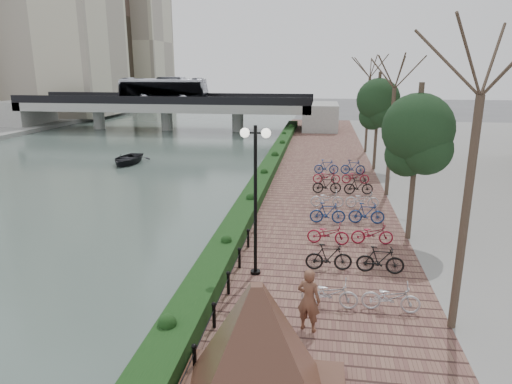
% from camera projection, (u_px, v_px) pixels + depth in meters
% --- Properties ---
extents(ground, '(220.00, 220.00, 0.00)m').
position_uv_depth(ground, '(155.00, 360.00, 12.16)').
color(ground, '#59595B').
rests_on(ground, ground).
extents(river_water, '(30.00, 130.00, 0.02)m').
position_uv_depth(river_water, '(89.00, 161.00, 38.09)').
color(river_water, '#42524A').
rests_on(river_water, ground).
extents(promenade, '(8.00, 75.00, 0.50)m').
position_uv_depth(promenade, '(316.00, 190.00, 28.25)').
color(promenade, brown).
rests_on(promenade, ground).
extents(hedge, '(1.10, 56.00, 0.60)m').
position_uv_depth(hedge, '(267.00, 171.00, 30.96)').
color(hedge, '#133312').
rests_on(hedge, promenade).
extents(chain_fence, '(0.10, 14.10, 0.70)m').
position_uv_depth(chain_fence, '(222.00, 299.00, 13.65)').
color(chain_fence, black).
rests_on(chain_fence, promenade).
extents(granite_monument, '(5.78, 5.78, 3.05)m').
position_uv_depth(granite_monument, '(257.00, 353.00, 9.07)').
color(granite_monument, '#4E2C21').
rests_on(granite_monument, promenade).
extents(lamppost, '(1.02, 0.32, 5.24)m').
position_uv_depth(lamppost, '(255.00, 170.00, 15.19)').
color(lamppost, black).
rests_on(lamppost, promenade).
extents(motorcycle, '(0.94, 1.45, 0.87)m').
position_uv_depth(motorcycle, '(253.00, 324.00, 12.13)').
color(motorcycle, black).
rests_on(motorcycle, promenade).
extents(pedestrian, '(0.77, 0.64, 1.82)m').
position_uv_depth(pedestrian, '(309.00, 300.00, 12.45)').
color(pedestrian, brown).
rests_on(pedestrian, promenade).
extents(bicycle_parking, '(2.40, 19.89, 1.00)m').
position_uv_depth(bicycle_parking, '(346.00, 206.00, 22.37)').
color(bicycle_parking, silver).
rests_on(bicycle_parking, promenade).
extents(street_trees, '(3.20, 37.12, 6.80)m').
position_uv_depth(street_trees, '(400.00, 150.00, 22.20)').
color(street_trees, '#362920').
rests_on(street_trees, promenade).
extents(bridge, '(36.00, 10.77, 6.50)m').
position_uv_depth(bridge, '(166.00, 103.00, 56.31)').
color(bridge, '#989893').
rests_on(bridge, ground).
extents(boat, '(2.86, 4.00, 0.83)m').
position_uv_depth(boat, '(127.00, 159.00, 36.95)').
color(boat, black).
rests_on(boat, river_water).
extents(far_buildings, '(35.00, 38.00, 38.00)m').
position_uv_depth(far_buildings, '(51.00, 15.00, 76.59)').
color(far_buildings, beige).
rests_on(far_buildings, far_bank).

